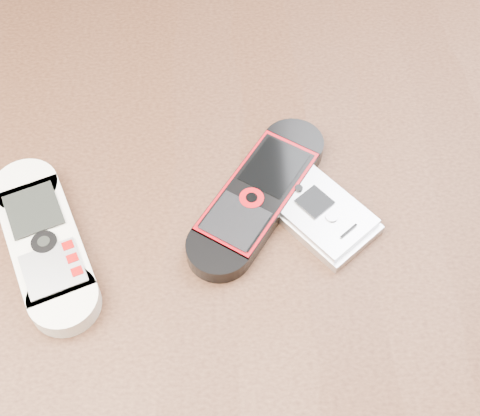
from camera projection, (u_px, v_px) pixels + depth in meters
name	position (u px, v px, depth m)	size (l,w,h in m)	color
table	(235.00, 277.00, 0.62)	(1.20, 0.80, 0.75)	black
nokia_white	(45.00, 242.00, 0.51)	(0.05, 0.16, 0.02)	white
nokia_black_red	(258.00, 195.00, 0.53)	(0.05, 0.17, 0.02)	black
motorola_razr	(316.00, 209.00, 0.52)	(0.06, 0.11, 0.02)	silver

